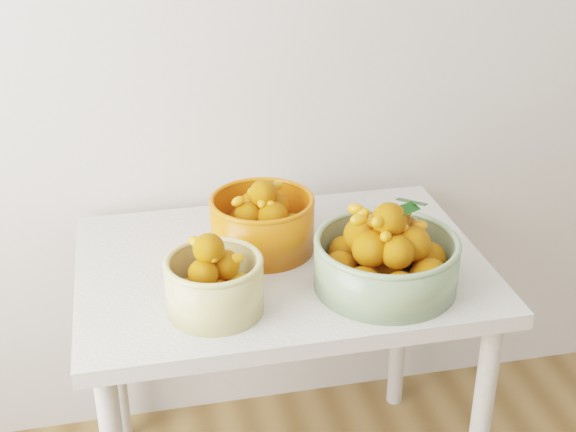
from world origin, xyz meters
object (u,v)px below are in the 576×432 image
Objects in this scene: bowl_cream at (214,283)px; bowl_orange at (262,222)px; table at (281,294)px; bowl_green at (386,258)px.

bowl_orange is (0.15, 0.26, 0.00)m from bowl_cream.
table is 4.11× the size of bowl_cream.
bowl_green is 1.05× the size of bowl_orange.
bowl_green is at bearing 2.46° from bowl_cream.
table is at bearing -66.13° from bowl_orange.
bowl_orange reaches higher than table.
bowl_green reaches higher than bowl_orange.
bowl_orange is at bearing 136.10° from bowl_green.
bowl_orange reaches higher than bowl_cream.
bowl_cream is 0.30m from bowl_orange.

